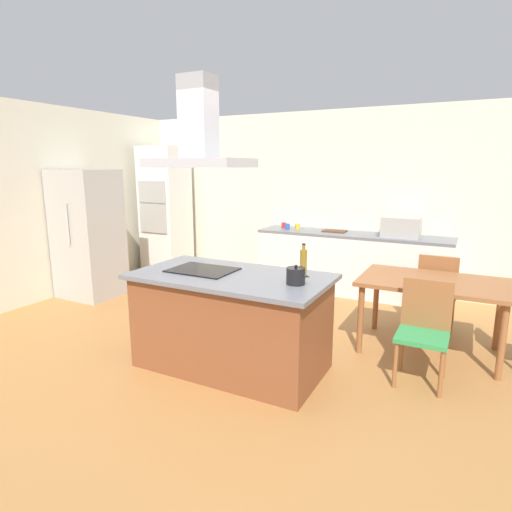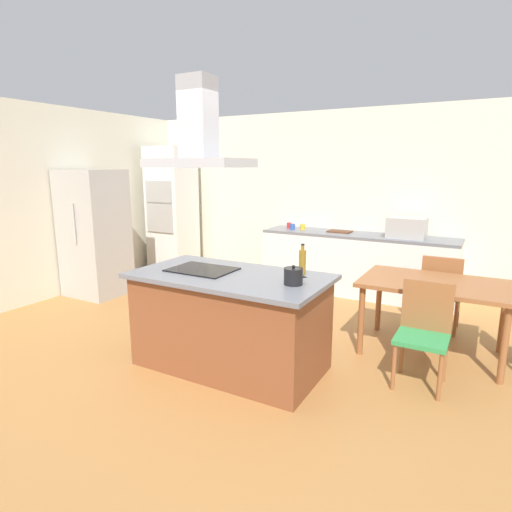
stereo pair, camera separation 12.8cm
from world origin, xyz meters
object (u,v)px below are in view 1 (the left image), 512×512
countertop_microwave (401,227)px  coffee_mug_blue (287,227)px  tea_kettle (296,276)px  wall_oven_stack (165,211)px  cooktop (203,270)px  range_hood (199,138)px  chair_facing_back_wall (437,287)px  dining_table (433,288)px  chair_facing_island (424,325)px  coffee_mug_red (284,225)px  refrigerator (88,234)px  olive_oil_bottle (303,261)px  coffee_mug_yellow (298,227)px  cutting_board (334,231)px

countertop_microwave → coffee_mug_blue: bearing=-178.2°
tea_kettle → wall_oven_stack: (-3.55, 2.68, 0.13)m
countertop_microwave → wall_oven_stack: wall_oven_stack is taller
cooktop → range_hood: (0.00, 0.00, 1.20)m
cooktop → tea_kettle: 0.96m
cooktop → chair_facing_back_wall: cooktop is taller
dining_table → range_hood: bearing=-147.5°
countertop_microwave → coffee_mug_blue: (-1.69, -0.05, -0.09)m
wall_oven_stack → chair_facing_island: 5.01m
coffee_mug_red → refrigerator: size_ratio=0.05×
olive_oil_bottle → coffee_mug_red: (-1.34, 2.63, -0.08)m
olive_oil_bottle → countertop_microwave: (0.45, 2.57, 0.02)m
tea_kettle → coffee_mug_yellow: size_ratio=2.33×
cutting_board → wall_oven_stack: 2.99m
tea_kettle → olive_oil_bottle: 0.35m
cooktop → wall_oven_stack: wall_oven_stack is taller
coffee_mug_yellow → cutting_board: coffee_mug_yellow is taller
tea_kettle → cooktop: bearing=178.1°
countertop_microwave → coffee_mug_red: (-1.80, 0.05, -0.09)m
range_hood → chair_facing_island: bearing=16.2°
countertop_microwave → dining_table: (0.58, -1.65, -0.37)m
countertop_microwave → refrigerator: refrigerator is taller
coffee_mug_blue → cutting_board: coffee_mug_blue is taller
tea_kettle → refrigerator: refrigerator is taller
refrigerator → dining_table: size_ratio=1.30×
tea_kettle → chair_facing_island: bearing=31.5°
coffee_mug_yellow → dining_table: (2.12, -1.65, -0.28)m
tea_kettle → range_hood: range_hood is taller
dining_table → range_hood: 2.70m
olive_oil_bottle → coffee_mug_yellow: olive_oil_bottle is taller
refrigerator → range_hood: range_hood is taller
countertop_microwave → refrigerator: 4.43m
countertop_microwave → chair_facing_back_wall: size_ratio=0.56×
chair_facing_island → coffee_mug_red: bearing=135.1°
coffee_mug_red → coffee_mug_yellow: (0.26, -0.06, 0.00)m
coffee_mug_yellow → cutting_board: 0.58m
coffee_mug_red → coffee_mug_yellow: bearing=-12.7°
refrigerator → olive_oil_bottle: bearing=-11.2°
cutting_board → range_hood: range_hood is taller
coffee_mug_blue → chair_facing_island: coffee_mug_blue is taller
refrigerator → dining_table: (4.60, 0.21, -0.24)m
cutting_board → coffee_mug_blue: bearing=-172.0°
chair_facing_island → range_hood: 2.56m
tea_kettle → refrigerator: size_ratio=0.12×
range_hood → coffee_mug_yellow: bearing=93.8°
cutting_board → dining_table: (1.54, -1.70, -0.24)m
coffee_mug_blue → dining_table: coffee_mug_blue is taller
refrigerator → range_hood: 3.10m
coffee_mug_blue → dining_table: (2.27, -1.60, -0.28)m
coffee_mug_blue → chair_facing_back_wall: coffee_mug_blue is taller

